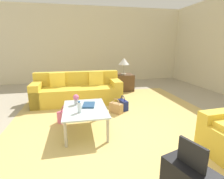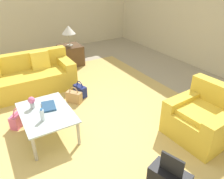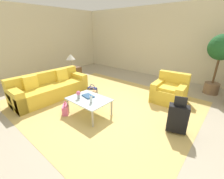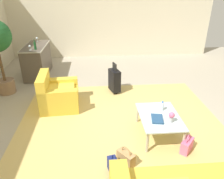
{
  "view_description": "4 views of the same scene",
  "coord_description": "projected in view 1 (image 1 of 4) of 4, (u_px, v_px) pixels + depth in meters",
  "views": [
    {
      "loc": [
        2.61,
        -0.63,
        1.55
      ],
      "look_at": [
        -0.79,
        0.08,
        0.67
      ],
      "focal_mm": 28.0,
      "sensor_mm": 36.0,
      "label": 1
    },
    {
      "loc": [
        2.61,
        -1.08,
        2.39
      ],
      "look_at": [
        -0.0,
        0.48,
        0.76
      ],
      "focal_mm": 35.0,
      "sensor_mm": 36.0,
      "label": 2
    },
    {
      "loc": [
        2.29,
        -2.76,
        2.1
      ],
      "look_at": [
        0.14,
        -0.22,
        0.76
      ],
      "focal_mm": 24.0,
      "sensor_mm": 36.0,
      "label": 3
    },
    {
      "loc": [
        -3.89,
        0.7,
        2.75
      ],
      "look_at": [
        -0.19,
        0.41,
        0.95
      ],
      "focal_mm": 35.0,
      "sensor_mm": 36.0,
      "label": 4
    }
  ],
  "objects": [
    {
      "name": "handbag_tan",
      "position": [
        116.0,
        108.0,
        4.08
      ],
      "size": [
        0.34,
        0.31,
        0.36
      ],
      "color": "tan",
      "rests_on": "ground"
    },
    {
      "name": "wall_left",
      "position": [
        90.0,
        45.0,
        7.4
      ],
      "size": [
        0.12,
        8.0,
        3.1
      ],
      "primitive_type": "cube",
      "color": "beige",
      "rests_on": "ground"
    },
    {
      "name": "coffee_table",
      "position": [
        85.0,
        111.0,
        3.16
      ],
      "size": [
        1.06,
        0.76,
        0.45
      ],
      "color": "silver",
      "rests_on": "ground"
    },
    {
      "name": "flower_vase",
      "position": [
        76.0,
        99.0,
        3.3
      ],
      "size": [
        0.11,
        0.11,
        0.21
      ],
      "color": "#B2B7BC",
      "rests_on": "coffee_table"
    },
    {
      "name": "handbag_navy",
      "position": [
        123.0,
        105.0,
        4.3
      ],
      "size": [
        0.34,
        0.21,
        0.36
      ],
      "color": "navy",
      "rests_on": "ground"
    },
    {
      "name": "side_table",
      "position": [
        124.0,
        82.0,
        6.14
      ],
      "size": [
        0.61,
        0.61,
        0.57
      ],
      "primitive_type": "cube",
      "color": "#513823",
      "rests_on": "ground"
    },
    {
      "name": "water_bottle",
      "position": [
        79.0,
        107.0,
        2.92
      ],
      "size": [
        0.06,
        0.06,
        0.2
      ],
      "color": "silver",
      "rests_on": "coffee_table"
    },
    {
      "name": "couch",
      "position": [
        78.0,
        92.0,
        4.86
      ],
      "size": [
        0.86,
        2.33,
        0.84
      ],
      "color": "gold",
      "rests_on": "ground"
    },
    {
      "name": "area_rug",
      "position": [
        120.0,
        123.0,
        3.59
      ],
      "size": [
        5.2,
        4.4,
        0.01
      ],
      "primitive_type": "cube",
      "color": "tan",
      "rests_on": "ground"
    },
    {
      "name": "table_lamp",
      "position": [
        124.0,
        62.0,
        5.97
      ],
      "size": [
        0.37,
        0.37,
        0.56
      ],
      "color": "#ADA899",
      "rests_on": "side_table"
    },
    {
      "name": "handbag_pink",
      "position": [
        65.0,
        115.0,
        3.64
      ],
      "size": [
        0.33,
        0.32,
        0.36
      ],
      "color": "pink",
      "rests_on": "ground"
    },
    {
      "name": "coffee_table_book",
      "position": [
        89.0,
        105.0,
        3.28
      ],
      "size": [
        0.35,
        0.26,
        0.03
      ],
      "primitive_type": "cube",
      "rotation": [
        0.0,
        0.0,
        -0.17
      ],
      "color": "navy",
      "rests_on": "coffee_table"
    },
    {
      "name": "ground_plane",
      "position": [
        117.0,
        139.0,
        2.98
      ],
      "size": [
        12.0,
        12.0,
        0.0
      ],
      "primitive_type": "plane",
      "color": "#A89E89"
    }
  ]
}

